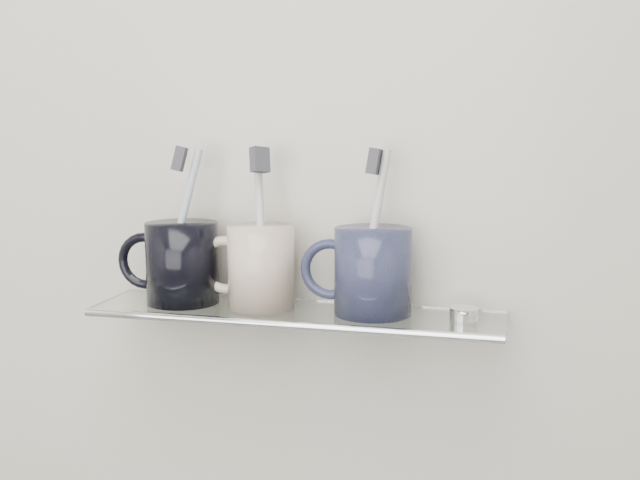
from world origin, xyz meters
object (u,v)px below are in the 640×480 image
(shelf_glass, at_px, (295,313))
(mug_left, at_px, (182,263))
(mug_right, at_px, (373,271))
(mug_center, at_px, (261,267))

(shelf_glass, distance_m, mug_left, 0.16)
(shelf_glass, height_order, mug_right, mug_right)
(mug_left, relative_size, mug_right, 0.99)
(mug_left, bearing_deg, mug_center, 11.63)
(mug_left, height_order, mug_center, same)
(mug_left, relative_size, mug_center, 1.00)
(shelf_glass, height_order, mug_center, mug_center)
(shelf_glass, xyz_separation_m, mug_right, (0.09, 0.00, 0.06))
(shelf_glass, xyz_separation_m, mug_left, (-0.15, 0.00, 0.05))
(mug_right, bearing_deg, shelf_glass, 161.98)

